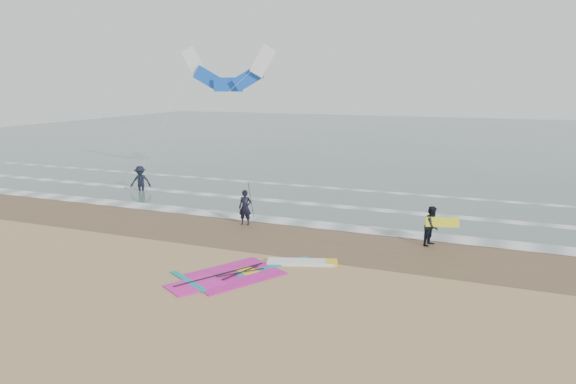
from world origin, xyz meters
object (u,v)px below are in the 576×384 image
at_px(windsurf_rig, 253,272).
at_px(person_wading, 140,176).
at_px(person_walking, 432,226).
at_px(surf_kite, 228,73).
at_px(person_standing, 245,208).

height_order(windsurf_rig, person_wading, person_wading).
bearing_deg(windsurf_rig, person_walking, 45.25).
bearing_deg(surf_kite, person_standing, -57.87).
relative_size(person_standing, person_wading, 0.86).
bearing_deg(person_wading, person_standing, -48.31).
height_order(person_standing, surf_kite, surf_kite).
height_order(person_walking, person_wading, person_wading).
relative_size(windsurf_rig, person_wading, 2.75).
bearing_deg(person_wading, surf_kite, 20.24).
bearing_deg(person_standing, person_walking, -9.03).
height_order(windsurf_rig, person_walking, person_walking).
bearing_deg(person_walking, windsurf_rig, 155.85).
bearing_deg(person_standing, person_wading, 145.06).
distance_m(windsurf_rig, surf_kite, 17.34).
height_order(windsurf_rig, person_standing, person_standing).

